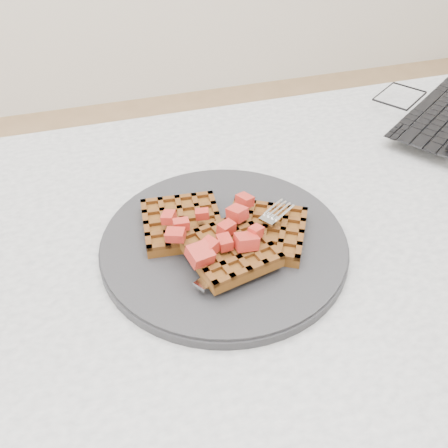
% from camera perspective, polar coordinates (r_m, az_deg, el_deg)
% --- Properties ---
extents(table, '(1.20, 0.80, 0.75)m').
position_cam_1_polar(table, '(0.71, 4.49, -10.53)').
color(table, silver).
rests_on(table, ground).
extents(plate, '(0.31, 0.31, 0.02)m').
position_cam_1_polar(plate, '(0.63, -0.00, -2.23)').
color(plate, '#252528').
rests_on(plate, table).
extents(waffles, '(0.21, 0.18, 0.03)m').
position_cam_1_polar(waffles, '(0.61, 0.12, -1.13)').
color(waffles, brown).
rests_on(waffles, plate).
extents(strawberry_pile, '(0.15, 0.15, 0.02)m').
position_cam_1_polar(strawberry_pile, '(0.60, -0.00, 1.02)').
color(strawberry_pile, maroon).
rests_on(strawberry_pile, waffles).
extents(fork, '(0.16, 0.12, 0.02)m').
position_cam_1_polar(fork, '(0.60, 3.30, -2.31)').
color(fork, silver).
rests_on(fork, plate).
extents(laptop, '(0.36, 0.34, 0.21)m').
position_cam_1_polar(laptop, '(0.96, 23.82, 12.70)').
color(laptop, black).
rests_on(laptop, table).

